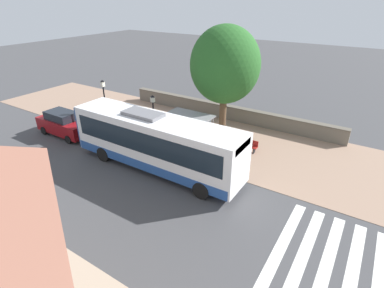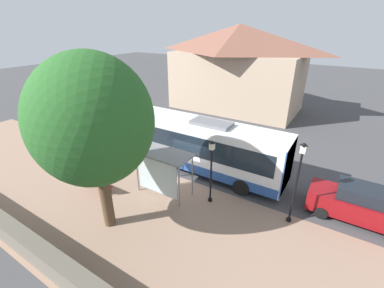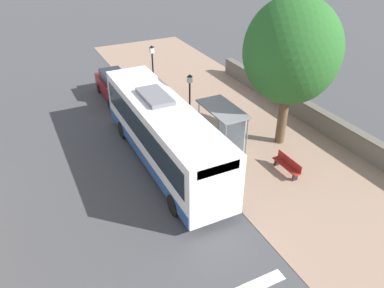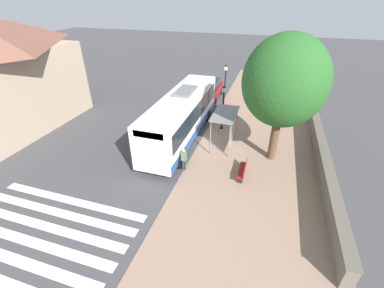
# 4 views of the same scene
# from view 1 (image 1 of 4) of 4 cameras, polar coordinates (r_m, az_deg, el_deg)

# --- Properties ---
(ground_plane) EXTENTS (120.00, 120.00, 0.00)m
(ground_plane) POSITION_cam_1_polar(r_m,az_deg,el_deg) (20.57, -4.26, -2.55)
(ground_plane) COLOR #424244
(ground_plane) RESTS_ON ground
(sidewalk_plaza) EXTENTS (9.00, 44.00, 0.02)m
(sidewalk_plaza) POSITION_cam_1_polar(r_m,az_deg,el_deg) (23.91, 2.15, 1.89)
(sidewalk_plaza) COLOR #937560
(sidewalk_plaza) RESTS_ON ground
(stone_wall) EXTENTS (0.60, 20.00, 1.26)m
(stone_wall) POSITION_cam_1_polar(r_m,az_deg,el_deg) (26.98, 6.60, 6.13)
(stone_wall) COLOR #6B6356
(stone_wall) RESTS_ON ground
(bus) EXTENTS (2.64, 11.48, 3.64)m
(bus) POSITION_cam_1_polar(r_m,az_deg,el_deg) (18.54, -6.99, 0.45)
(bus) COLOR white
(bus) RESTS_ON ground
(bus_shelter) EXTENTS (1.63, 3.25, 2.64)m
(bus_shelter) POSITION_cam_1_polar(r_m,az_deg,el_deg) (20.83, -0.20, 4.54)
(bus_shelter) COLOR slate
(bus_shelter) RESTS_ON ground
(pedestrian) EXTENTS (0.34, 0.22, 1.58)m
(pedestrian) POSITION_cam_1_polar(r_m,az_deg,el_deg) (18.15, 6.80, -3.61)
(pedestrian) COLOR #2D3347
(pedestrian) RESTS_ON ground
(bench) EXTENTS (0.40, 1.83, 0.88)m
(bench) POSITION_cam_1_polar(r_m,az_deg,el_deg) (21.54, 10.07, -0.05)
(bench) COLOR maroon
(bench) RESTS_ON ground
(street_lamp_near) EXTENTS (0.28, 0.28, 4.38)m
(street_lamp_near) POSITION_cam_1_polar(r_m,az_deg,el_deg) (23.88, -16.20, 7.48)
(street_lamp_near) COLOR black
(street_lamp_near) RESTS_ON ground
(street_lamp_far) EXTENTS (0.28, 0.28, 3.75)m
(street_lamp_far) POSITION_cam_1_polar(r_m,az_deg,el_deg) (21.66, -7.32, 5.40)
(street_lamp_far) COLOR black
(street_lamp_far) RESTS_ON ground
(shade_tree) EXTENTS (5.08, 5.08, 8.25)m
(shade_tree) POSITION_cam_1_polar(r_m,az_deg,el_deg) (22.37, 6.31, 14.66)
(shade_tree) COLOR brown
(shade_tree) RESTS_ON ground
(parked_car_behind_bus) EXTENTS (1.88, 4.64, 1.93)m
(parked_car_behind_bus) POSITION_cam_1_polar(r_m,az_deg,el_deg) (25.50, -23.26, 3.55)
(parked_car_behind_bus) COLOR maroon
(parked_car_behind_bus) RESTS_ON ground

